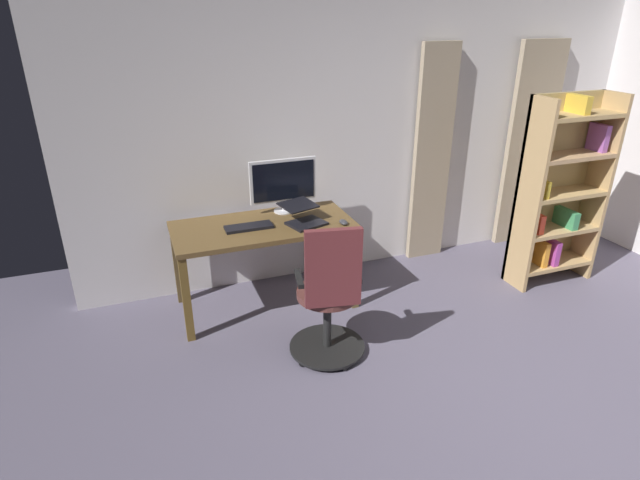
{
  "coord_description": "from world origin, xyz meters",
  "views": [
    {
      "loc": [
        2.12,
        1.5,
        2.32
      ],
      "look_at": [
        0.94,
        -1.66,
        0.81
      ],
      "focal_mm": 28.9,
      "sensor_mm": 36.0,
      "label": 1
    }
  ],
  "objects": [
    {
      "name": "ground_plane",
      "position": [
        0.0,
        0.0,
        0.0
      ],
      "size": [
        7.16,
        7.16,
        0.0
      ],
      "primitive_type": "plane",
      "color": "#585264"
    },
    {
      "name": "back_room_partition",
      "position": [
        0.0,
        -2.75,
        1.26
      ],
      "size": [
        5.47,
        0.1,
        2.52
      ],
      "primitive_type": "cube",
      "color": "silver",
      "rests_on": "ground"
    },
    {
      "name": "curtain_left_panel",
      "position": [
        -1.73,
        -2.64,
        1.04
      ],
      "size": [
        0.54,
        0.06,
        2.08
      ],
      "primitive_type": "cube",
      "color": "tan",
      "rests_on": "ground"
    },
    {
      "name": "curtain_right_panel",
      "position": [
        -0.58,
        -2.64,
        1.04
      ],
      "size": [
        0.38,
        0.06,
        2.08
      ],
      "primitive_type": "cube",
      "color": "tan",
      "rests_on": "ground"
    },
    {
      "name": "desk",
      "position": [
        1.2,
        -2.26,
        0.65
      ],
      "size": [
        1.45,
        0.69,
        0.74
      ],
      "color": "brown",
      "rests_on": "ground"
    },
    {
      "name": "office_chair",
      "position": [
        0.97,
        -1.38,
        0.48
      ],
      "size": [
        0.56,
        0.56,
        1.07
      ],
      "rotation": [
        0.0,
        0.0,
        2.95
      ],
      "color": "black",
      "rests_on": "ground"
    },
    {
      "name": "computer_monitor",
      "position": [
        0.96,
        -2.49,
        1.0
      ],
      "size": [
        0.58,
        0.18,
        0.46
      ],
      "color": "silver",
      "rests_on": "desk"
    },
    {
      "name": "computer_keyboard",
      "position": [
        1.33,
        -2.22,
        0.75
      ],
      "size": [
        0.38,
        0.14,
        0.02
      ],
      "primitive_type": "cube",
      "color": "black",
      "rests_on": "desk"
    },
    {
      "name": "laptop",
      "position": [
        0.89,
        -2.18,
        0.8
      ],
      "size": [
        0.37,
        0.41,
        0.15
      ],
      "rotation": [
        0.0,
        0.0,
        0.3
      ],
      "color": "black",
      "rests_on": "desk"
    },
    {
      "name": "computer_mouse",
      "position": [
        0.59,
        -2.04,
        0.76
      ],
      "size": [
        0.06,
        0.1,
        0.04
      ],
      "primitive_type": "ellipsoid",
      "color": "#333338",
      "rests_on": "desk"
    },
    {
      "name": "bookshelf",
      "position": [
        -1.39,
        -1.83,
        0.84
      ],
      "size": [
        0.79,
        0.3,
        1.7
      ],
      "color": "tan",
      "rests_on": "ground"
    }
  ]
}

